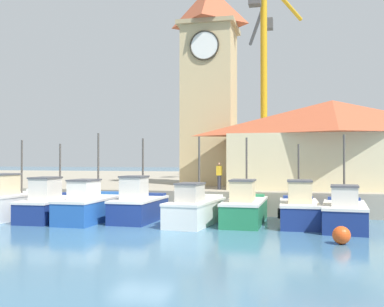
% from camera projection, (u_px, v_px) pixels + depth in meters
% --- Properties ---
extents(ground_plane, '(300.00, 300.00, 0.00)m').
position_uv_depth(ground_plane, '(142.00, 234.00, 18.89)').
color(ground_plane, teal).
extents(quay_wharf, '(120.00, 40.00, 1.33)m').
position_uv_depth(quay_wharf, '(231.00, 184.00, 45.07)').
color(quay_wharf, '#9E937F').
rests_on(quay_wharf, ground).
extents(fishing_boat_far_left, '(2.39, 5.10, 4.20)m').
position_uv_depth(fishing_boat_far_left, '(13.00, 203.00, 23.86)').
color(fishing_boat_far_left, silver).
rests_on(fishing_boat_far_left, ground).
extents(fishing_boat_left_outer, '(1.95, 5.11, 3.98)m').
position_uv_depth(fishing_boat_left_outer, '(53.00, 205.00, 23.48)').
color(fishing_boat_left_outer, navy).
rests_on(fishing_boat_left_outer, ground).
extents(fishing_boat_left_inner, '(2.02, 5.22, 4.52)m').
position_uv_depth(fishing_boat_left_inner, '(92.00, 206.00, 22.92)').
color(fishing_boat_left_inner, '#2356A8').
rests_on(fishing_boat_left_inner, ground).
extents(fishing_boat_mid_left, '(2.04, 4.21, 4.24)m').
position_uv_depth(fishing_boat_mid_left, '(139.00, 206.00, 22.83)').
color(fishing_boat_mid_left, navy).
rests_on(fishing_boat_mid_left, ground).
extents(fishing_boat_center, '(2.31, 4.74, 4.27)m').
position_uv_depth(fishing_boat_center, '(195.00, 209.00, 21.71)').
color(fishing_boat_center, silver).
rests_on(fishing_boat_center, ground).
extents(fishing_boat_mid_right, '(1.98, 4.96, 4.25)m').
position_uv_depth(fishing_boat_mid_right, '(245.00, 208.00, 22.05)').
color(fishing_boat_mid_right, '#237A4C').
rests_on(fishing_boat_mid_right, ground).
extents(fishing_boat_right_inner, '(1.99, 4.39, 3.90)m').
position_uv_depth(fishing_boat_right_inner, '(299.00, 210.00, 21.42)').
color(fishing_boat_right_inner, navy).
rests_on(fishing_boat_right_inner, ground).
extents(fishing_boat_right_outer, '(2.28, 4.74, 4.30)m').
position_uv_depth(fishing_boat_right_outer, '(344.00, 213.00, 20.35)').
color(fishing_boat_right_outer, navy).
rests_on(fishing_boat_right_outer, ground).
extents(clock_tower, '(4.08, 4.08, 16.04)m').
position_uv_depth(clock_tower, '(209.00, 80.00, 32.58)').
color(clock_tower, tan).
rests_on(clock_tower, quay_wharf).
extents(warehouse_right, '(12.82, 6.11, 5.48)m').
position_uv_depth(warehouse_right, '(332.00, 143.00, 27.79)').
color(warehouse_right, beige).
rests_on(warehouse_right, quay_wharf).
extents(port_crane_near, '(4.44, 7.32, 17.55)m').
position_uv_depth(port_crane_near, '(265.00, 100.00, 37.86)').
color(port_crane_near, '#976E11').
rests_on(port_crane_near, quay_wharf).
extents(port_crane_far, '(3.18, 8.20, 17.29)m').
position_uv_depth(port_crane_far, '(264.00, 110.00, 44.25)').
color(port_crane_far, '#353539').
rests_on(port_crane_far, quay_wharf).
extents(mooring_buoy, '(0.67, 0.67, 0.67)m').
position_uv_depth(mooring_buoy, '(341.00, 235.00, 16.61)').
color(mooring_buoy, '#E54C19').
rests_on(mooring_buoy, ground).
extents(dock_worker_near_tower, '(0.34, 0.22, 1.62)m').
position_uv_depth(dock_worker_near_tower, '(219.00, 175.00, 26.83)').
color(dock_worker_near_tower, '#33333D').
rests_on(dock_worker_near_tower, quay_wharf).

